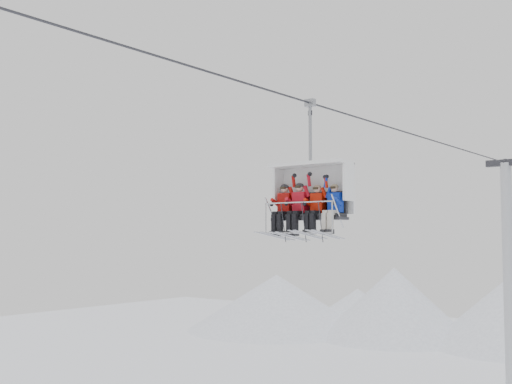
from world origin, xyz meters
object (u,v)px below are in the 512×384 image
Objects in this scene: skier_center_right at (316,207)px; skier_far_left at (283,207)px; chairlift_carrier at (313,191)px; skier_center_left at (298,207)px; lift_tower_right at (509,304)px; skier_far_right at (333,207)px.

skier_far_left is at bearing 179.52° from skier_center_right.
chairlift_carrier is 0.64m from skier_center_left.
skier_center_right is at bearing -89.13° from lift_tower_right.
skier_far_left is 1.15m from skier_center_right.
skier_far_right is at bearing -19.87° from chairlift_carrier.
lift_tower_right is 3.38× the size of chairlift_carrier.
skier_far_left is at bearing 179.65° from skier_far_right.
lift_tower_right is at bearing 92.55° from skier_far_right.
skier_center_left is (0.54, 0.00, 0.00)m from skier_far_left.
chairlift_carrier is 2.36× the size of skier_center_right.
chairlift_carrier is at bearing 160.13° from skier_far_right.
lift_tower_right reaches higher than skier_center_left.
skier_far_left is at bearing -92.49° from lift_tower_right.
lift_tower_right is 7.99× the size of skier_center_left.
skier_far_right is (0.58, -0.00, -0.00)m from skier_center_right.
skier_far_right is at bearing -87.45° from lift_tower_right.
lift_tower_right is 7.99× the size of skier_center_right.
skier_center_left is at bearing 179.00° from skier_center_right.
skier_center_right is (0.30, -19.55, 4.41)m from lift_tower_right.
skier_center_left is (-0.31, -0.30, -0.47)m from chairlift_carrier.
lift_tower_right is 20.06m from skier_far_right.
skier_center_right is at bearing -1.00° from skier_center_left.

